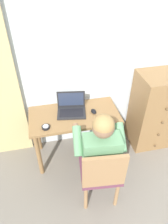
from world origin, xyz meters
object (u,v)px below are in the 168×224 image
(desk_clock, at_px, (46,127))
(chair, at_px, (101,173))
(dresser, at_px, (154,111))
(person_seated, at_px, (99,148))
(desk, at_px, (75,122))
(laptop, at_px, (71,108))
(computer_mouse, at_px, (94,111))

(desk_clock, bearing_deg, chair, -47.61)
(desk_clock, bearing_deg, dresser, 8.48)
(person_seated, distance_m, desk_clock, 0.64)
(desk, height_order, dresser, dresser)
(dresser, xyz_separation_m, laptop, (-1.14, 0.02, 0.23))
(chair, bearing_deg, dresser, 38.50)
(desk, xyz_separation_m, person_seated, (0.17, -0.54, 0.08))
(dresser, height_order, laptop, dresser)
(chair, bearing_deg, computer_mouse, 82.64)
(person_seated, bearing_deg, dresser, 31.66)
(desk, relative_size, desk_clock, 12.11)
(dresser, distance_m, person_seated, 1.12)
(person_seated, relative_size, desk_clock, 13.50)
(desk, bearing_deg, dresser, 2.58)
(desk, distance_m, chair, 0.74)
(chair, bearing_deg, desk_clock, 132.39)
(desk, distance_m, person_seated, 0.57)
(desk, bearing_deg, chair, -78.34)
(dresser, relative_size, desk_clock, 12.39)
(desk, xyz_separation_m, dresser, (1.11, 0.05, -0.05))
(desk, height_order, laptop, laptop)
(chair, height_order, computer_mouse, chair)
(dresser, distance_m, computer_mouse, 0.90)
(dresser, height_order, computer_mouse, dresser)
(computer_mouse, bearing_deg, desk_clock, -168.43)
(chair, bearing_deg, desk, 101.66)
(person_seated, height_order, computer_mouse, person_seated)
(dresser, bearing_deg, person_seated, -148.34)
(person_seated, bearing_deg, laptop, 107.25)
(laptop, bearing_deg, computer_mouse, -17.04)
(desk, height_order, person_seated, person_seated)
(chair, distance_m, person_seated, 0.26)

